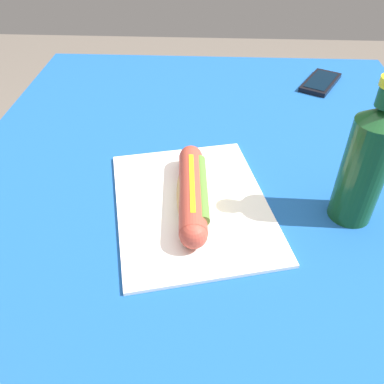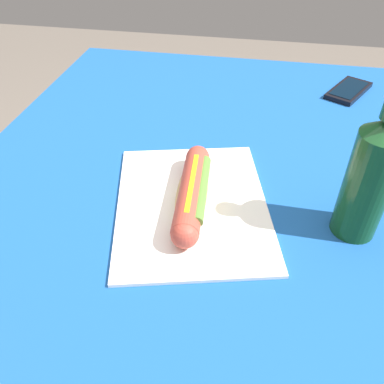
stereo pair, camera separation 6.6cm
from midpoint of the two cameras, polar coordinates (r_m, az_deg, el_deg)
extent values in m
plane|color=#6B6056|center=(1.32, 0.13, -25.56)|extent=(6.00, 6.00, 0.00)
cylinder|color=brown|center=(1.41, -14.11, 1.88)|extent=(0.07, 0.07, 0.72)
cylinder|color=brown|center=(1.40, 16.69, 0.89)|extent=(0.07, 0.07, 0.72)
cube|color=brown|center=(0.72, 0.22, -0.77)|extent=(1.19, 0.91, 0.03)
cube|color=#19519E|center=(0.71, 0.22, 0.27)|extent=(1.25, 0.97, 0.00)
cube|color=white|center=(0.67, -2.79, -1.88)|extent=(0.38, 0.32, 0.01)
ellipsoid|color=tan|center=(0.66, -2.85, -0.35)|extent=(0.19, 0.07, 0.04)
cylinder|color=#B24233|center=(0.65, -2.86, -0.02)|extent=(0.20, 0.06, 0.04)
sphere|color=#B24233|center=(0.58, -3.03, -6.29)|extent=(0.04, 0.04, 0.04)
sphere|color=#B24233|center=(0.73, -2.73, 4.95)|extent=(0.04, 0.04, 0.04)
cube|color=yellow|center=(0.64, -2.92, 1.32)|extent=(0.15, 0.02, 0.00)
cylinder|color=#568433|center=(0.65, -1.51, 0.51)|extent=(0.16, 0.03, 0.02)
cube|color=black|center=(1.12, 16.40, 14.86)|extent=(0.16, 0.13, 0.01)
cube|color=black|center=(1.11, 16.46, 15.16)|extent=(0.13, 0.11, 0.00)
cylinder|color=#14471E|center=(0.64, 20.73, 2.54)|extent=(0.07, 0.07, 0.18)
cone|color=#14471E|center=(0.59, 22.96, 10.17)|extent=(0.07, 0.07, 0.02)
camera|label=1|loc=(0.03, -92.86, -2.41)|focal=37.04mm
camera|label=2|loc=(0.03, 87.14, 2.41)|focal=37.04mm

